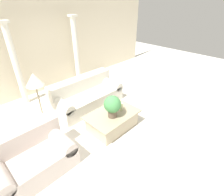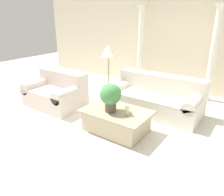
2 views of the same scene
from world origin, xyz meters
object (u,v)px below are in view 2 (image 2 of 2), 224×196
(coffee_table, at_px, (116,121))
(potted_plant, at_px, (111,96))
(floor_lamp, at_px, (109,54))
(sofa_long, at_px, (156,98))
(loveseat, at_px, (57,92))

(coffee_table, xyz_separation_m, potted_plant, (-0.08, -0.08, 0.52))
(potted_plant, height_order, floor_lamp, floor_lamp)
(sofa_long, distance_m, floor_lamp, 1.61)
(sofa_long, distance_m, coffee_table, 1.30)
(floor_lamp, bearing_deg, loveseat, -125.30)
(sofa_long, relative_size, coffee_table, 1.62)
(loveseat, relative_size, potted_plant, 2.60)
(loveseat, height_order, floor_lamp, floor_lamp)
(loveseat, bearing_deg, floor_lamp, 54.70)
(loveseat, xyz_separation_m, coffee_table, (1.91, -0.22, -0.12))
(sofa_long, bearing_deg, loveseat, -153.45)
(coffee_table, height_order, floor_lamp, floor_lamp)
(sofa_long, distance_m, potted_plant, 1.45)
(sofa_long, relative_size, potted_plant, 3.82)
(loveseat, bearing_deg, coffee_table, -6.45)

